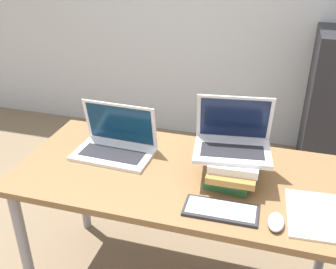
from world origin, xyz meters
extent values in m
cube|color=brown|center=(0.00, 0.35, 0.69)|extent=(1.48, 0.69, 0.03)
cylinder|color=gray|center=(-0.68, 0.06, 0.34)|extent=(0.05, 0.05, 0.67)
cylinder|color=gray|center=(-0.68, 0.63, 0.34)|extent=(0.05, 0.05, 0.67)
cylinder|color=gray|center=(0.68, 0.63, 0.34)|extent=(0.05, 0.05, 0.67)
cube|color=silver|center=(-0.36, 0.40, 0.71)|extent=(0.37, 0.24, 0.02)
cube|color=#232328|center=(-0.36, 0.39, 0.72)|extent=(0.30, 0.13, 0.00)
cube|color=silver|center=(-0.35, 0.49, 0.83)|extent=(0.37, 0.06, 0.22)
cube|color=#0A2D4C|center=(-0.35, 0.49, 0.83)|extent=(0.33, 0.05, 0.19)
cube|color=#33753D|center=(0.20, 0.36, 0.72)|extent=(0.19, 0.24, 0.03)
cube|color=gold|center=(0.22, 0.36, 0.75)|extent=(0.19, 0.21, 0.03)
cube|color=olive|center=(0.22, 0.34, 0.78)|extent=(0.20, 0.28, 0.03)
cube|color=white|center=(0.22, 0.36, 0.81)|extent=(0.21, 0.25, 0.03)
cube|color=silver|center=(0.20, 0.36, 0.84)|extent=(0.34, 0.26, 0.02)
cube|color=#232328|center=(0.20, 0.35, 0.85)|extent=(0.27, 0.15, 0.00)
cube|color=silver|center=(0.19, 0.45, 0.95)|extent=(0.32, 0.10, 0.21)
cube|color=#0F1938|center=(0.19, 0.44, 0.95)|extent=(0.29, 0.08, 0.19)
cube|color=#28282D|center=(0.20, 0.13, 0.71)|extent=(0.28, 0.13, 0.01)
cube|color=silver|center=(0.20, 0.13, 0.72)|extent=(0.26, 0.11, 0.00)
ellipsoid|color=#B2B2B7|center=(0.40, 0.11, 0.72)|extent=(0.06, 0.11, 0.03)
cube|color=white|center=(0.56, 0.20, 0.71)|extent=(0.26, 0.30, 0.01)
camera|label=1|loc=(0.34, -1.06, 1.66)|focal=42.00mm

